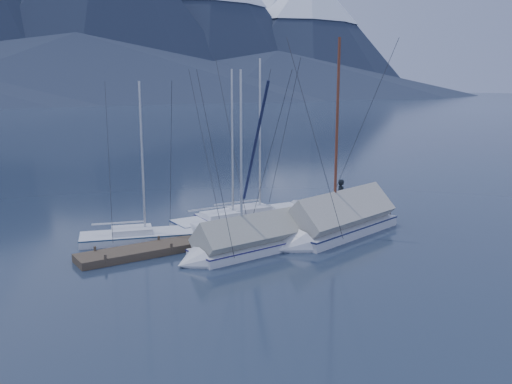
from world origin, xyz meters
The scene contains 9 objects.
ground centered at (0.00, 0.00, 0.00)m, with size 1000.00×1000.00×0.00m, color #151E2F.
dock centered at (0.00, 2.00, 0.11)m, with size 18.00×1.50×0.54m.
mooring_posts centered at (-0.50, 2.00, 0.35)m, with size 15.12×1.52×0.35m.
sailboat_open_left centered at (-4.66, 4.00, 0.15)m, with size 6.60×3.70×8.41m.
sailboat_open_mid centered at (0.67, 4.57, 0.16)m, with size 6.93×2.96×9.11m.
sailboat_open_right centered at (2.57, 4.68, 0.17)m, with size 7.51×3.17×9.76m.
sailboat_covered_near centered at (3.05, -0.33, 0.54)m, with size 8.63×4.28×10.76m.
sailboat_covered_far centered at (-2.47, -0.38, 0.44)m, with size 6.47×2.70×8.91m.
person centered at (5.87, 2.13, 1.30)m, with size 0.70×0.46×1.92m, color black.
Camera 1 is at (-14.67, -20.17, 7.43)m, focal length 38.00 mm.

